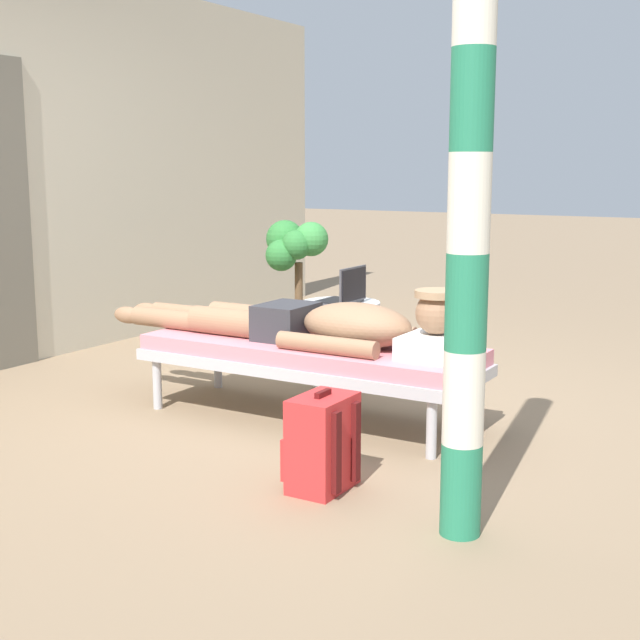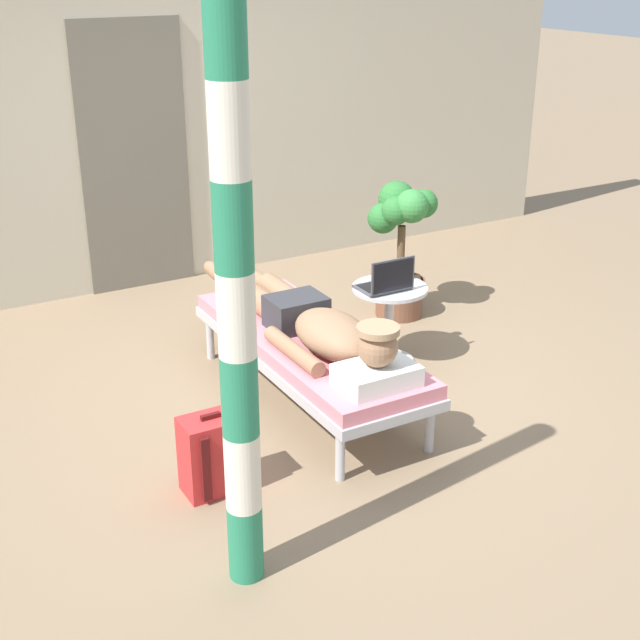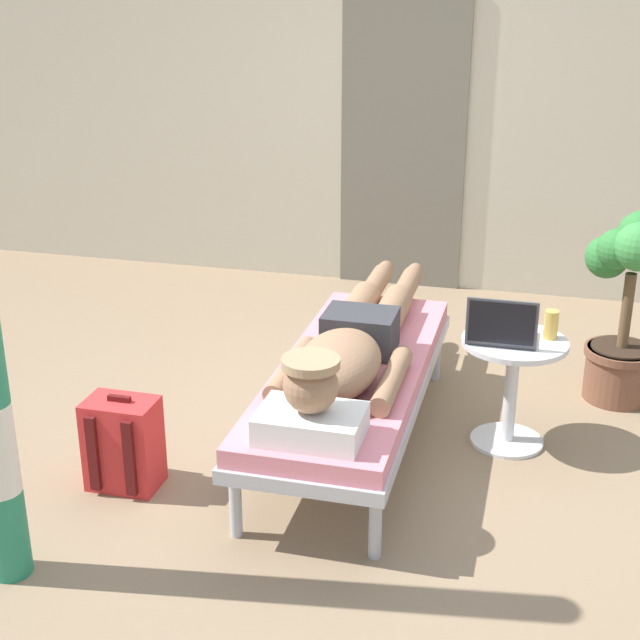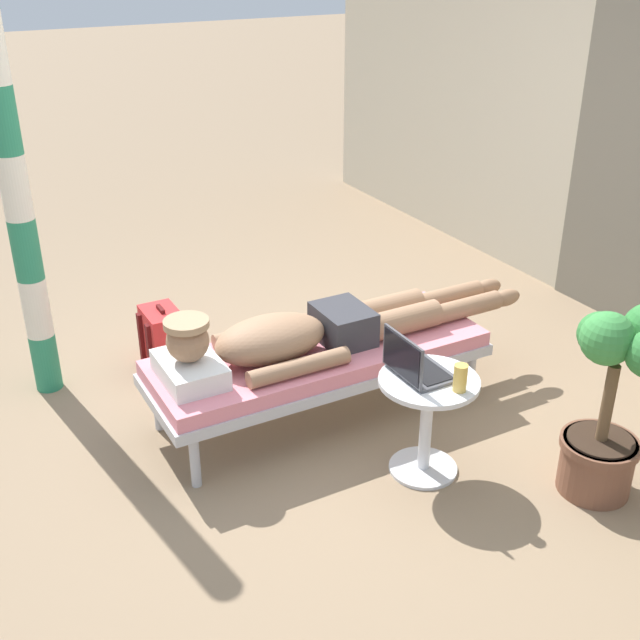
# 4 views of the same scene
# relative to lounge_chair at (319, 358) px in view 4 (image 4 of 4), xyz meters

# --- Properties ---
(ground_plane) EXTENTS (40.00, 40.00, 0.00)m
(ground_plane) POSITION_rel_lounge_chair_xyz_m (0.10, 0.05, -0.35)
(ground_plane) COLOR #8C7256
(house_door_panel) EXTENTS (0.84, 0.03, 2.04)m
(house_door_panel) POSITION_rel_lounge_chair_xyz_m (-0.20, 2.36, 0.67)
(house_door_panel) COLOR #6D6759
(house_door_panel) RESTS_ON ground
(lounge_chair) EXTENTS (0.65, 1.85, 0.42)m
(lounge_chair) POSITION_rel_lounge_chair_xyz_m (0.00, 0.00, 0.00)
(lounge_chair) COLOR #B7B7BC
(lounge_chair) RESTS_ON ground
(person_reclining) EXTENTS (0.53, 2.17, 0.33)m
(person_reclining) POSITION_rel_lounge_chair_xyz_m (-0.00, -0.05, 0.17)
(person_reclining) COLOR white
(person_reclining) RESTS_ON lounge_chair
(side_table) EXTENTS (0.48, 0.48, 0.52)m
(side_table) POSITION_rel_lounge_chair_xyz_m (0.70, 0.21, 0.01)
(side_table) COLOR silver
(side_table) RESTS_ON ground
(laptop) EXTENTS (0.31, 0.24, 0.23)m
(laptop) POSITION_rel_lounge_chair_xyz_m (0.64, 0.15, 0.24)
(laptop) COLOR #4C4C51
(laptop) RESTS_ON side_table
(drink_glass) EXTENTS (0.06, 0.06, 0.13)m
(drink_glass) POSITION_rel_lounge_chair_xyz_m (0.85, 0.27, 0.24)
(drink_glass) COLOR gold
(drink_glass) RESTS_ON side_table
(backpack) EXTENTS (0.30, 0.26, 0.42)m
(backpack) POSITION_rel_lounge_chair_xyz_m (-0.86, -0.59, -0.15)
(backpack) COLOR red
(backpack) RESTS_ON ground
(potted_plant) EXTENTS (0.50, 0.49, 0.97)m
(potted_plant) POSITION_rel_lounge_chair_xyz_m (1.22, 0.85, 0.21)
(potted_plant) COLOR brown
(potted_plant) RESTS_ON ground
(porch_post) EXTENTS (0.15, 0.15, 2.42)m
(porch_post) POSITION_rel_lounge_chair_xyz_m (-1.00, -1.26, 0.87)
(porch_post) COLOR #267F59
(porch_post) RESTS_ON ground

